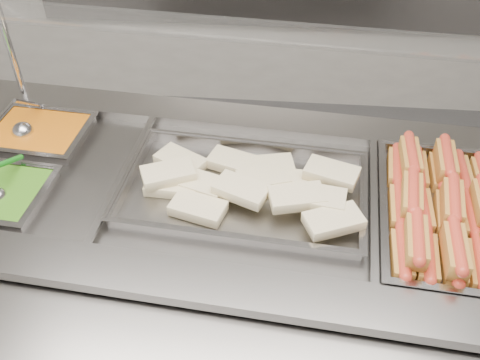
# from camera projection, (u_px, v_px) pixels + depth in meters

# --- Properties ---
(steam_counter) EXTENTS (2.15, 1.10, 0.99)m
(steam_counter) POSITION_uv_depth(u_px,v_px,m) (226.00, 280.00, 2.03)
(steam_counter) COLOR slate
(steam_counter) RESTS_ON ground
(tray_rail) EXTENTS (2.00, 0.58, 0.06)m
(tray_rail) POSITION_uv_depth(u_px,v_px,m) (178.00, 349.00, 1.32)
(tray_rail) COLOR gray
(tray_rail) RESTS_ON steam_counter
(sneeze_guard) EXTENTS (1.84, 0.49, 0.49)m
(sneeze_guard) POSITION_uv_depth(u_px,v_px,m) (236.00, 33.00, 1.61)
(sneeze_guard) COLOR silver
(sneeze_guard) RESTS_ON steam_counter
(pan_hotdogs) EXTENTS (0.43, 0.64, 0.11)m
(pan_hotdogs) POSITION_uv_depth(u_px,v_px,m) (443.00, 221.00, 1.64)
(pan_hotdogs) COLOR gray
(pan_hotdogs) RESTS_ON steam_counter
(pan_wraps) EXTENTS (0.79, 0.51, 0.08)m
(pan_wraps) POSITION_uv_depth(u_px,v_px,m) (243.00, 193.00, 1.71)
(pan_wraps) COLOR gray
(pan_wraps) RESTS_ON steam_counter
(pan_beans) EXTENTS (0.35, 0.29, 0.11)m
(pan_beans) POSITION_uv_depth(u_px,v_px,m) (41.00, 141.00, 1.94)
(pan_beans) COLOR gray
(pan_beans) RESTS_ON steam_counter
(hotdogs_in_buns) EXTENTS (0.38, 0.59, 0.13)m
(hotdogs_in_buns) POSITION_uv_depth(u_px,v_px,m) (446.00, 211.00, 1.60)
(hotdogs_in_buns) COLOR #985D20
(hotdogs_in_buns) RESTS_ON pan_hotdogs
(tortilla_wraps) EXTENTS (0.71, 0.42, 0.08)m
(tortilla_wraps) POSITION_uv_depth(u_px,v_px,m) (249.00, 184.00, 1.69)
(tortilla_wraps) COLOR beige
(tortilla_wraps) RESTS_ON pan_wraps
(ladle) EXTENTS (0.08, 0.21, 0.17)m
(ladle) POSITION_uv_depth(u_px,v_px,m) (24.00, 130.00, 1.90)
(ladle) COLOR #BCBCC1
(ladle) RESTS_ON pan_beans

